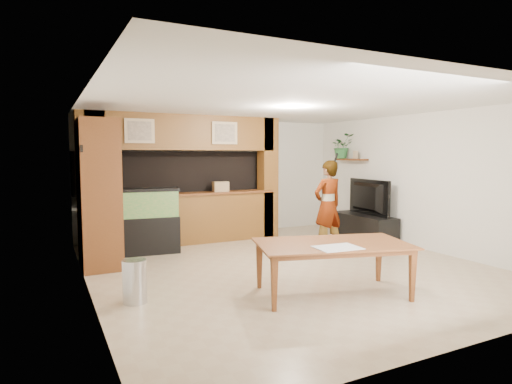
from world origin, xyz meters
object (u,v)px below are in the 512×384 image
aquarium (149,222)px  person (328,205)px  pantry_cabinet (99,194)px  dining_table (333,270)px  television (364,197)px

aquarium → person: 3.35m
pantry_cabinet → person: size_ratio=1.39×
aquarium → dining_table: bearing=-59.0°
person → aquarium: bearing=-26.8°
dining_table → person: bearing=71.3°
person → dining_table: 2.73m
pantry_cabinet → television: size_ratio=1.80×
television → dining_table: (-2.85, -2.74, -0.56)m
pantry_cabinet → aquarium: 1.23m
television → dining_table: television is taller
person → television: bearing=-163.4°
television → aquarium: bearing=85.8°
aquarium → television: (4.44, -0.69, 0.31)m
pantry_cabinet → person: (4.02, -0.65, -0.33)m
dining_table → pantry_cabinet: bearing=147.1°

